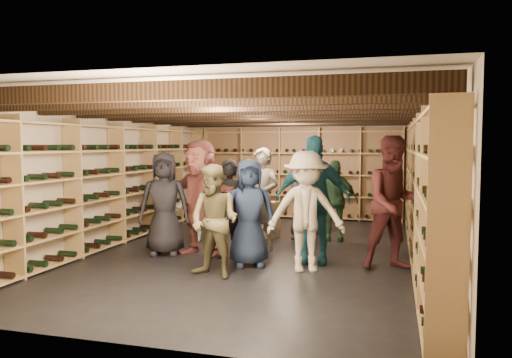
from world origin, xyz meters
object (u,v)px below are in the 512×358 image
object	(u,v)px
crate_stack_right	(309,213)
person_5	(200,197)
person_0	(164,204)
crate_stack_left	(265,219)
person_4	(313,199)
person_7	(262,199)
person_12	(304,199)
crate_loose	(311,229)
person_2	(214,221)
person_8	(395,203)
person_6	(249,213)
person_9	(202,198)
person_3	(306,211)
person_1	(230,209)
person_10	(334,200)

from	to	relation	value
crate_stack_right	person_5	xyz separation A→B (m)	(-1.27, -2.82, 0.58)
crate_stack_right	person_0	distance (m)	3.51
crate_stack_left	person_4	bearing A→B (deg)	-56.43
person_7	person_12	xyz separation A→B (m)	(0.51, 1.13, -0.12)
crate_loose	person_4	bearing A→B (deg)	-80.44
person_2	person_8	distance (m)	2.54
crate_stack_right	person_2	xyz separation A→B (m)	(-0.58, -4.02, 0.41)
person_7	person_6	bearing A→B (deg)	-62.90
person_7	person_8	distance (m)	2.26
person_8	crate_stack_left	bearing A→B (deg)	119.23
person_2	person_9	world-z (taller)	person_9
person_3	crate_loose	bearing A→B (deg)	79.98
person_9	person_4	bearing A→B (deg)	-29.80
person_2	person_5	xyz separation A→B (m)	(-0.69, 1.20, 0.17)
person_6	person_12	bearing A→B (deg)	56.74
crate_stack_left	person_3	bearing A→B (deg)	-63.14
person_1	person_8	xyz separation A→B (m)	(2.44, 0.01, 0.17)
person_3	person_7	world-z (taller)	person_7
person_10	crate_stack_left	bearing A→B (deg)	176.96
person_2	person_8	world-z (taller)	person_8
person_9	person_5	bearing A→B (deg)	-75.36
crate_stack_right	person_9	bearing A→B (deg)	-131.21
person_9	person_12	bearing A→B (deg)	19.42
person_1	person_3	world-z (taller)	person_3
person_7	crate_loose	bearing A→B (deg)	94.89
person_9	person_0	bearing A→B (deg)	-105.71
person_10	person_1	bearing A→B (deg)	-128.68
person_1	person_7	size ratio (longest dim) A/B	0.90
crate_loose	person_5	world-z (taller)	person_5
crate_stack_left	person_6	size ratio (longest dim) A/B	0.44
person_3	person_4	bearing A→B (deg)	71.99
person_6	person_5	bearing A→B (deg)	129.93
person_7	person_8	size ratio (longest dim) A/B	0.91
person_12	person_4	bearing A→B (deg)	-67.67
person_4	person_5	size ratio (longest dim) A/B	1.03
crate_stack_left	crate_stack_right	world-z (taller)	same
person_1	person_12	bearing A→B (deg)	69.88
crate_loose	person_0	xyz separation A→B (m)	(-1.95, -2.54, 0.73)
person_0	person_12	world-z (taller)	person_0
person_3	person_7	bearing A→B (deg)	110.55
person_3	person_6	bearing A→B (deg)	157.81
crate_loose	person_10	xyz separation A→B (m)	(0.52, -0.62, 0.65)
person_0	person_4	distance (m)	2.36
person_2	person_7	world-z (taller)	person_7
person_1	person_2	bearing A→B (deg)	-78.68
crate_stack_right	person_3	xyz separation A→B (m)	(0.53, -3.37, 0.49)
person_1	person_10	distance (m)	2.35
person_10	person_4	bearing A→B (deg)	-96.58
person_2	person_6	bearing A→B (deg)	85.63
person_2	person_12	xyz separation A→B (m)	(0.67, 2.97, -0.01)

